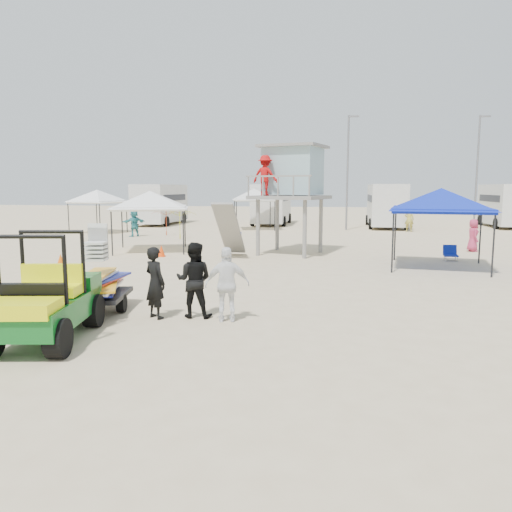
% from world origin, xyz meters
% --- Properties ---
extents(ground, '(140.00, 140.00, 0.00)m').
position_xyz_m(ground, '(0.00, 0.00, 0.00)').
color(ground, beige).
rests_on(ground, ground).
extents(utility_cart, '(1.85, 2.98, 2.11)m').
position_xyz_m(utility_cart, '(-3.12, -0.52, 0.98)').
color(utility_cart, '#0D591C').
rests_on(utility_cart, ground).
extents(surf_trailer, '(1.44, 2.23, 1.89)m').
position_xyz_m(surf_trailer, '(-3.11, 1.82, 0.77)').
color(surf_trailer, black).
rests_on(surf_trailer, ground).
extents(man_left, '(0.73, 0.66, 1.66)m').
position_xyz_m(man_left, '(-1.60, 1.52, 0.83)').
color(man_left, black).
rests_on(man_left, ground).
extents(man_mid, '(0.88, 0.70, 1.76)m').
position_xyz_m(man_mid, '(-0.75, 1.77, 0.88)').
color(man_mid, black).
rests_on(man_mid, ground).
extents(man_right, '(1.06, 0.63, 1.69)m').
position_xyz_m(man_right, '(0.10, 1.52, 0.85)').
color(man_right, white).
rests_on(man_right, ground).
extents(lifeguard_tower, '(3.68, 3.68, 4.78)m').
position_xyz_m(lifeguard_tower, '(0.24, 13.40, 3.56)').
color(lifeguard_tower, gray).
rests_on(lifeguard_tower, ground).
extents(canopy_blue, '(3.82, 3.82, 3.38)m').
position_xyz_m(canopy_blue, '(6.23, 10.26, 2.84)').
color(canopy_blue, black).
rests_on(canopy_blue, ground).
extents(canopy_white_a, '(4.08, 4.08, 3.25)m').
position_xyz_m(canopy_white_a, '(-6.32, 13.33, 2.70)').
color(canopy_white_a, black).
rests_on(canopy_white_a, ground).
extents(canopy_white_b, '(3.41, 3.41, 3.26)m').
position_xyz_m(canopy_white_b, '(-13.36, 21.87, 2.71)').
color(canopy_white_b, black).
rests_on(canopy_white_b, ground).
extents(canopy_white_c, '(3.46, 3.46, 3.34)m').
position_xyz_m(canopy_white_c, '(-3.55, 26.15, 2.79)').
color(canopy_white_c, black).
rests_on(canopy_white_c, ground).
extents(umbrella_a, '(2.09, 2.12, 1.70)m').
position_xyz_m(umbrella_a, '(-8.25, 20.78, 0.85)').
color(umbrella_a, red).
rests_on(umbrella_a, ground).
extents(umbrella_b, '(2.74, 2.73, 1.78)m').
position_xyz_m(umbrella_b, '(-6.63, 18.72, 0.89)').
color(umbrella_b, yellow).
rests_on(umbrella_b, ground).
extents(cone_near, '(0.34, 0.34, 0.50)m').
position_xyz_m(cone_near, '(-5.13, 11.46, 0.25)').
color(cone_near, '#FF4108').
rests_on(cone_near, ground).
extents(cone_far, '(0.34, 0.34, 0.50)m').
position_xyz_m(cone_far, '(-7.91, 8.11, 0.25)').
color(cone_far, '#EB5C07').
rests_on(cone_far, ground).
extents(beach_chair_a, '(0.57, 0.60, 0.64)m').
position_xyz_m(beach_chair_a, '(-2.93, 16.82, 0.31)').
color(beach_chair_a, '#0D1492').
rests_on(beach_chair_a, ground).
extents(beach_chair_b, '(0.55, 0.59, 0.64)m').
position_xyz_m(beach_chair_b, '(7.10, 12.36, 0.31)').
color(beach_chair_b, navy).
rests_on(beach_chair_b, ground).
extents(rv_far_left, '(2.64, 6.80, 3.25)m').
position_xyz_m(rv_far_left, '(-12.00, 29.99, 1.80)').
color(rv_far_left, silver).
rests_on(rv_far_left, ground).
extents(rv_mid_left, '(2.65, 6.50, 3.25)m').
position_xyz_m(rv_mid_left, '(-3.00, 31.49, 1.80)').
color(rv_mid_left, silver).
rests_on(rv_mid_left, ground).
extents(rv_mid_right, '(2.64, 7.00, 3.25)m').
position_xyz_m(rv_mid_right, '(6.00, 29.99, 1.80)').
color(rv_mid_right, silver).
rests_on(rv_mid_right, ground).
extents(rv_far_right, '(2.64, 6.60, 3.25)m').
position_xyz_m(rv_far_right, '(15.00, 31.49, 1.80)').
color(rv_far_right, silver).
rests_on(rv_far_right, ground).
extents(light_pole_left, '(0.14, 0.14, 8.00)m').
position_xyz_m(light_pole_left, '(3.00, 27.00, 4.00)').
color(light_pole_left, slate).
rests_on(light_pole_left, ground).
extents(light_pole_right, '(0.14, 0.14, 8.00)m').
position_xyz_m(light_pole_right, '(12.00, 28.50, 4.00)').
color(light_pole_right, slate).
rests_on(light_pole_right, ground).
extents(distant_beachgoers, '(19.69, 11.21, 1.68)m').
position_xyz_m(distant_beachgoers, '(-2.24, 19.96, 0.82)').
color(distant_beachgoers, teal).
rests_on(distant_beachgoers, ground).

